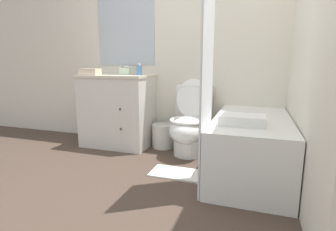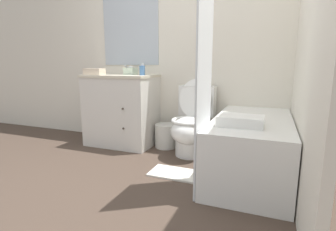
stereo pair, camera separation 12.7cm
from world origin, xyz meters
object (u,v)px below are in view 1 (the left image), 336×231
(wastebasket, at_px, (163,136))
(sink_faucet, at_px, (124,72))
(vanity_cabinet, at_px, (118,110))
(hand_towel_folded, at_px, (90,72))
(soap_dispenser, at_px, (139,70))
(bath_towel_folded, at_px, (242,120))
(tissue_box, at_px, (127,71))
(bath_mat, at_px, (180,174))
(bathtub, at_px, (251,145))
(toilet, at_px, (190,125))

(wastebasket, bearing_deg, sink_faucet, 168.02)
(vanity_cabinet, relative_size, hand_towel_folded, 3.74)
(wastebasket, height_order, soap_dispenser, soap_dispenser)
(wastebasket, height_order, bath_towel_folded, bath_towel_folded)
(vanity_cabinet, xyz_separation_m, sink_faucet, (-0.00, 0.19, 0.47))
(vanity_cabinet, distance_m, sink_faucet, 0.51)
(tissue_box, xyz_separation_m, bath_mat, (0.90, -0.73, -0.93))
(vanity_cabinet, height_order, bath_mat, vanity_cabinet)
(bath_mat, bearing_deg, wastebasket, 120.22)
(sink_faucet, bearing_deg, vanity_cabinet, -90.00)
(tissue_box, bearing_deg, sink_faucet, 129.57)
(tissue_box, bearing_deg, bath_towel_folded, -29.19)
(sink_faucet, relative_size, bath_towel_folded, 0.40)
(sink_faucet, xyz_separation_m, bath_mat, (1.00, -0.86, -0.92))
(hand_towel_folded, distance_m, bath_mat, 1.65)
(tissue_box, bearing_deg, wastebasket, -0.02)
(wastebasket, bearing_deg, hand_towel_folded, -164.45)
(sink_faucet, relative_size, soap_dispenser, 1.00)
(sink_faucet, relative_size, tissue_box, 1.02)
(hand_towel_folded, relative_size, bath_mat, 0.44)
(hand_towel_folded, bearing_deg, bath_towel_folded, -17.48)
(bathtub, relative_size, tissue_box, 9.87)
(wastebasket, distance_m, soap_dispenser, 0.85)
(sink_faucet, distance_m, hand_towel_folded, 0.45)
(wastebasket, xyz_separation_m, bath_towel_folded, (0.97, -0.81, 0.43))
(soap_dispenser, distance_m, hand_towel_folded, 0.60)
(wastebasket, relative_size, bath_mat, 0.53)
(wastebasket, relative_size, hand_towel_folded, 1.22)
(soap_dispenser, bearing_deg, toilet, -4.08)
(toilet, bearing_deg, hand_towel_folded, -175.47)
(tissue_box, xyz_separation_m, bath_towel_folded, (1.44, -0.81, -0.36))
(vanity_cabinet, relative_size, wastebasket, 3.07)
(sink_faucet, xyz_separation_m, hand_towel_folded, (-0.27, -0.36, 0.00))
(bath_towel_folded, relative_size, bath_mat, 0.65)
(vanity_cabinet, distance_m, hand_towel_folded, 0.57)
(bath_mat, bearing_deg, bath_towel_folded, -7.74)
(bathtub, relative_size, wastebasket, 4.74)
(sink_faucet, bearing_deg, toilet, -15.46)
(bathtub, bearing_deg, wastebasket, 155.23)
(bathtub, distance_m, hand_towel_folded, 2.02)
(bathtub, height_order, tissue_box, tissue_box)
(toilet, height_order, bathtub, toilet)
(toilet, height_order, hand_towel_folded, hand_towel_folded)
(toilet, height_order, tissue_box, tissue_box)
(soap_dispenser, relative_size, bath_towel_folded, 0.40)
(bathtub, bearing_deg, tissue_box, 162.42)
(tissue_box, bearing_deg, soap_dispenser, -23.88)
(hand_towel_folded, bearing_deg, bathtub, -7.41)
(bathtub, relative_size, bath_towel_folded, 3.88)
(tissue_box, distance_m, bath_mat, 1.49)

